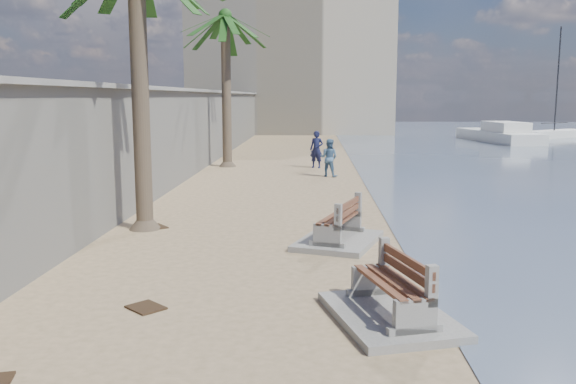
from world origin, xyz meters
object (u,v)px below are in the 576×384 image
object	(u,v)px
bench_near	(391,293)
palm_back	(225,18)
person_b	(329,156)
sailboat_west	(554,134)
bench_far	(339,225)
yacht_far	(498,137)
person_a	(317,147)

from	to	relation	value
bench_near	palm_back	bearing A→B (deg)	104.69
person_b	sailboat_west	xyz separation A→B (m)	(18.75, 24.90, -0.56)
bench_far	sailboat_west	size ratio (longest dim) A/B	0.30
yacht_far	sailboat_west	world-z (taller)	sailboat_west
palm_back	person_b	world-z (taller)	palm_back
palm_back	person_a	size ratio (longest dim) A/B	3.97
palm_back	yacht_far	world-z (taller)	palm_back
bench_near	person_a	xyz separation A→B (m)	(-1.00, 19.54, 0.57)
bench_near	yacht_far	xyz separation A→B (m)	(12.44, 36.84, -0.07)
person_b	sailboat_west	bearing A→B (deg)	-105.29
bench_near	person_a	size ratio (longest dim) A/B	1.33
bench_far	sailboat_west	xyz separation A→B (m)	(18.82, 36.59, -0.11)
palm_back	sailboat_west	size ratio (longest dim) A/B	0.89
bench_near	bench_far	world-z (taller)	bench_far
palm_back	person_b	distance (m)	8.39
palm_back	yacht_far	distance (m)	25.31
person_a	bench_far	bearing A→B (deg)	-69.09
bench_near	palm_back	xyz separation A→B (m)	(-5.23, 19.93, 6.45)
person_b	palm_back	bearing A→B (deg)	-14.71
palm_back	person_b	xyz separation A→B (m)	(4.72, -3.48, -6.00)
bench_near	sailboat_west	distance (m)	45.20
person_b	bench_far	bearing A→B (deg)	111.34
person_a	yacht_far	bearing A→B (deg)	71.39
yacht_far	person_b	bearing A→B (deg)	138.58
person_b	yacht_far	bearing A→B (deg)	-100.73
bench_far	yacht_far	bearing A→B (deg)	67.91
sailboat_west	bench_near	bearing A→B (deg)	-113.81
bench_near	bench_far	bearing A→B (deg)	96.90
person_a	yacht_far	size ratio (longest dim) A/B	0.21
sailboat_west	yacht_far	bearing A→B (deg)	-142.14
bench_far	sailboat_west	distance (m)	41.15
person_a	sailboat_west	xyz separation A→B (m)	(19.25, 21.81, -0.68)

